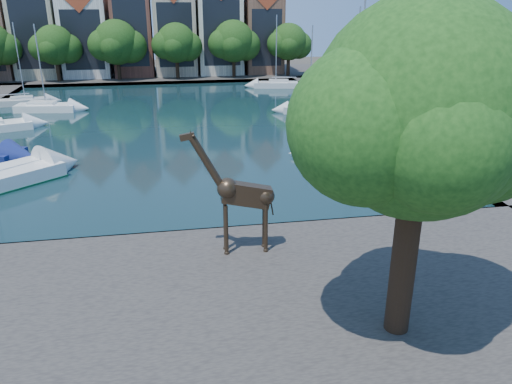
% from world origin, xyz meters
% --- Properties ---
extents(ground, '(160.00, 160.00, 0.00)m').
position_xyz_m(ground, '(0.00, 0.00, 0.00)').
color(ground, '#38332B').
rests_on(ground, ground).
extents(water_basin, '(38.00, 50.00, 0.08)m').
position_xyz_m(water_basin, '(0.00, 24.00, 0.04)').
color(water_basin, black).
rests_on(water_basin, ground).
extents(near_quay, '(50.00, 14.00, 0.50)m').
position_xyz_m(near_quay, '(0.00, -7.00, 0.25)').
color(near_quay, '#433F3A').
rests_on(near_quay, ground).
extents(far_quay, '(60.00, 16.00, 0.50)m').
position_xyz_m(far_quay, '(0.00, 56.00, 0.25)').
color(far_quay, '#433F3A').
rests_on(far_quay, ground).
extents(right_quay, '(14.00, 52.00, 0.50)m').
position_xyz_m(right_quay, '(25.00, 24.00, 0.25)').
color(right_quay, '#433F3A').
rests_on(right_quay, ground).
extents(plane_tree, '(8.32, 6.40, 10.62)m').
position_xyz_m(plane_tree, '(7.62, -9.01, 7.67)').
color(plane_tree, '#332114').
rests_on(plane_tree, near_quay).
extents(townhouse_west_mid, '(5.94, 9.18, 16.79)m').
position_xyz_m(townhouse_west_mid, '(-17.00, 55.99, 8.23)').
color(townhouse_west_mid, '#B3A98A').
rests_on(townhouse_west_mid, far_quay).
extents(townhouse_west_inner, '(6.43, 9.18, 15.15)m').
position_xyz_m(townhouse_west_inner, '(-10.50, 55.99, 7.35)').
color(townhouse_west_inner, silver).
rests_on(townhouse_west_inner, far_quay).
extents(townhouse_center, '(5.44, 9.18, 16.93)m').
position_xyz_m(townhouse_center, '(-4.00, 55.99, 8.36)').
color(townhouse_center, brown).
rests_on(townhouse_center, far_quay).
extents(townhouse_east_inner, '(5.94, 9.18, 15.79)m').
position_xyz_m(townhouse_east_inner, '(2.00, 55.99, 7.73)').
color(townhouse_east_inner, tan).
rests_on(townhouse_east_inner, far_quay).
extents(townhouse_east_mid, '(6.43, 9.18, 16.65)m').
position_xyz_m(townhouse_east_mid, '(8.50, 55.99, 8.10)').
color(townhouse_east_mid, beige).
rests_on(townhouse_east_mid, far_quay).
extents(townhouse_east_end, '(5.44, 9.18, 14.43)m').
position_xyz_m(townhouse_east_end, '(15.00, 55.99, 7.11)').
color(townhouse_east_end, brown).
rests_on(townhouse_east_end, far_quay).
extents(far_tree_west, '(6.76, 5.20, 7.36)m').
position_xyz_m(far_tree_west, '(-13.91, 50.49, 5.08)').
color(far_tree_west, '#332114').
rests_on(far_tree_west, far_quay).
extents(far_tree_mid_west, '(7.80, 6.00, 8.00)m').
position_xyz_m(far_tree_mid_west, '(-5.89, 50.49, 5.29)').
color(far_tree_mid_west, '#332114').
rests_on(far_tree_mid_west, far_quay).
extents(far_tree_mid_east, '(7.02, 5.40, 7.52)m').
position_xyz_m(far_tree_mid_east, '(2.10, 50.49, 5.13)').
color(far_tree_mid_east, '#332114').
rests_on(far_tree_mid_east, far_quay).
extents(far_tree_east, '(7.54, 5.80, 7.84)m').
position_xyz_m(far_tree_east, '(10.11, 50.49, 5.24)').
color(far_tree_east, '#332114').
rests_on(far_tree_east, far_quay).
extents(far_tree_far_east, '(6.76, 5.20, 7.36)m').
position_xyz_m(far_tree_far_east, '(18.09, 50.49, 5.08)').
color(far_tree_far_east, '#332114').
rests_on(far_tree_far_east, far_quay).
extents(giraffe_statue, '(3.77, 0.70, 5.40)m').
position_xyz_m(giraffe_statue, '(3.16, -2.58, 3.15)').
color(giraffe_statue, '#35271A').
rests_on(giraffe_statue, near_quay).
extents(sailboat_left_d, '(6.23, 2.84, 8.58)m').
position_xyz_m(sailboat_left_d, '(-12.00, 32.17, 0.62)').
color(sailboat_left_d, white).
rests_on(sailboat_left_d, water_basin).
extents(sailboat_left_e, '(5.42, 2.72, 8.60)m').
position_xyz_m(sailboat_left_e, '(-15.00, 36.24, 0.58)').
color(sailboat_left_e, silver).
rests_on(sailboat_left_e, water_basin).
extents(sailboat_right_a, '(6.95, 2.92, 10.96)m').
position_xyz_m(sailboat_right_a, '(13.75, 11.65, 0.66)').
color(sailboat_right_a, white).
rests_on(sailboat_right_a, water_basin).
extents(sailboat_right_b, '(7.67, 3.68, 10.28)m').
position_xyz_m(sailboat_right_b, '(15.00, 15.69, 0.59)').
color(sailboat_right_b, navy).
rests_on(sailboat_right_b, water_basin).
extents(sailboat_right_c, '(5.65, 2.81, 8.47)m').
position_xyz_m(sailboat_right_c, '(14.59, 26.81, 0.62)').
color(sailboat_right_c, silver).
rests_on(sailboat_right_c, water_basin).
extents(sailboat_right_d, '(6.01, 2.95, 9.04)m').
position_xyz_m(sailboat_right_d, '(14.50, 42.74, 0.63)').
color(sailboat_right_d, silver).
rests_on(sailboat_right_d, water_basin).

